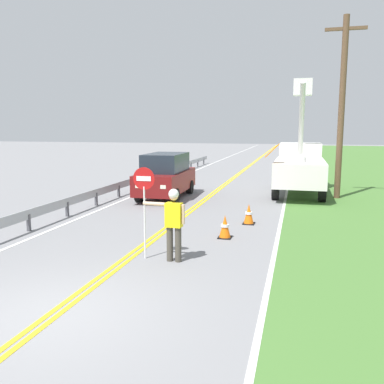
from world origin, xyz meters
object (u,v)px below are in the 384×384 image
Objects in this scene: flagger_worker at (173,220)px; traffic_cone_mid at (249,214)px; traffic_cone_lead at (225,227)px; oncoming_suv_nearest at (166,175)px; utility_bucket_truck at (300,165)px; utility_pole_near at (342,105)px; stop_sign_paddle at (144,192)px.

flagger_worker reaches higher than traffic_cone_mid.
traffic_cone_lead is at bearing -103.38° from traffic_cone_mid.
oncoming_suv_nearest is (-3.12, 8.93, 0.01)m from flagger_worker.
utility_pole_near reaches higher than utility_bucket_truck.
utility_bucket_truck reaches higher than traffic_cone_mid.
utility_pole_near reaches higher than traffic_cone_mid.
utility_pole_near is at bearing 13.75° from oncoming_suv_nearest.
traffic_cone_lead is 2.07m from traffic_cone_mid.
oncoming_suv_nearest is at bearing 121.63° from traffic_cone_lead.
utility_bucket_truck is at bearing 28.05° from oncoming_suv_nearest.
traffic_cone_lead is (-2.14, -9.71, -1.09)m from utility_bucket_truck.
flagger_worker is 2.61× the size of traffic_cone_lead.
utility_pole_near reaches higher than flagger_worker.
utility_bucket_truck is at bearing 77.84° from traffic_cone_mid.
utility_bucket_truck is at bearing 72.81° from stop_sign_paddle.
traffic_cone_lead is at bearing -102.41° from utility_bucket_truck.
utility_bucket_truck is (3.76, 12.15, -0.29)m from stop_sign_paddle.
flagger_worker is 0.78× the size of stop_sign_paddle.
utility_pole_near reaches higher than traffic_cone_lead.
traffic_cone_mid is (0.48, 2.01, 0.00)m from traffic_cone_lead.
stop_sign_paddle is at bearing -75.19° from oncoming_suv_nearest.
utility_pole_near is 8.24m from traffic_cone_mid.
oncoming_suv_nearest is at bearing -166.25° from utility_pole_near.
traffic_cone_lead is 1.00× the size of traffic_cone_mid.
flagger_worker is at bearing -70.74° from oncoming_suv_nearest.
flagger_worker is 9.46m from oncoming_suv_nearest.
traffic_cone_mid is (4.45, -4.44, -0.72)m from oncoming_suv_nearest.
traffic_cone_lead is (1.62, 2.44, -1.37)m from stop_sign_paddle.
stop_sign_paddle is at bearing -116.99° from utility_pole_near.
stop_sign_paddle is 3.33× the size of traffic_cone_mid.
utility_bucket_truck is 0.83× the size of utility_pole_near.
flagger_worker is 2.72m from traffic_cone_lead.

